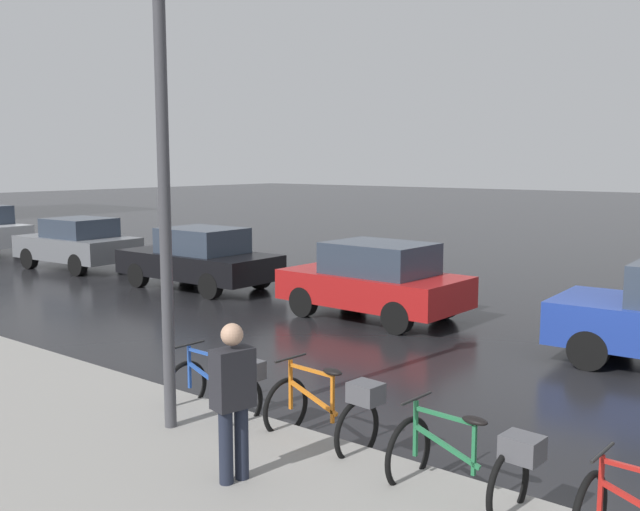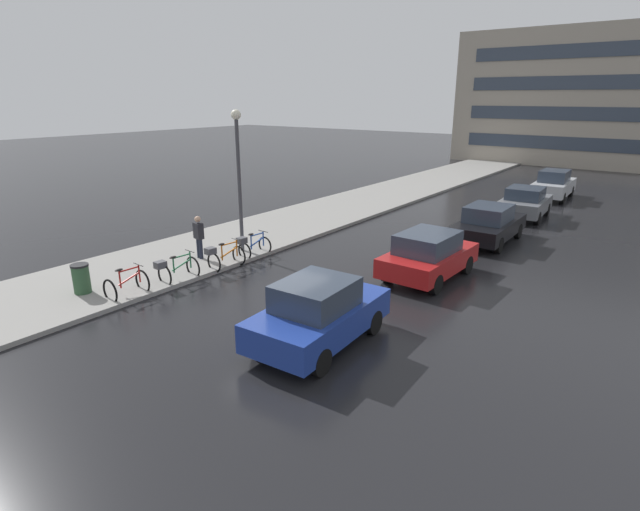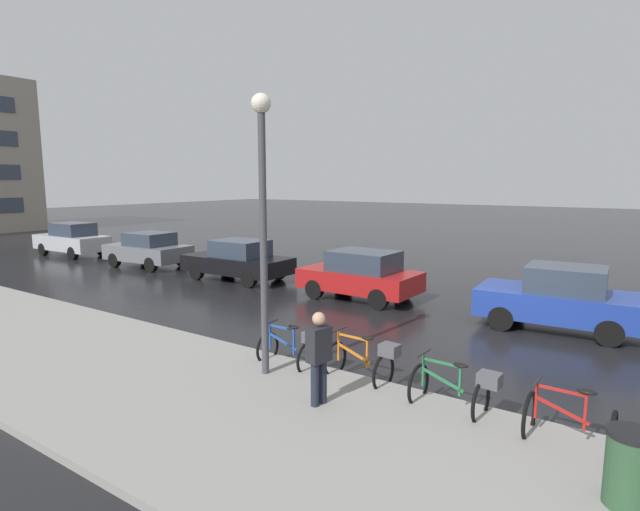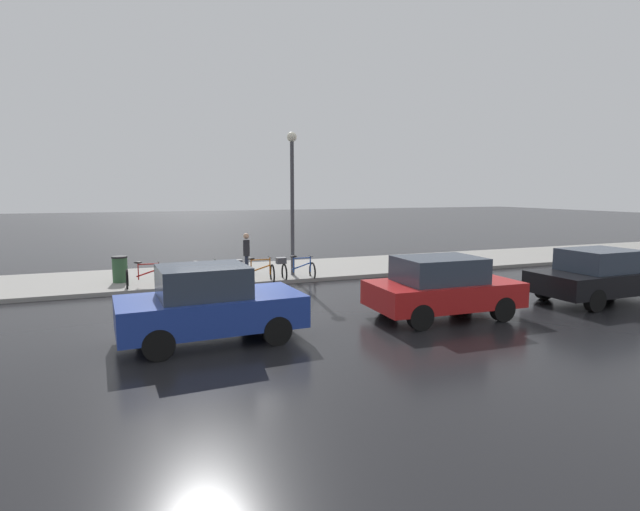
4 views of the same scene
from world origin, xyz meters
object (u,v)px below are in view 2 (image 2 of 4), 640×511
at_px(bicycle_farthest, 252,245).
at_px(car_grey, 525,202).
at_px(bicycle_third, 223,256).
at_px(car_black, 488,224).
at_px(trash_bin, 82,281).
at_px(car_silver, 554,185).
at_px(pedestrian, 199,236).
at_px(car_red, 428,255).
at_px(bicycle_second, 175,269).
at_px(bicycle_nearest, 127,285).
at_px(streetlamp, 238,165).
at_px(car_blue, 318,313).

relative_size(bicycle_farthest, car_grey, 0.35).
distance_m(bicycle_third, car_black, 11.07).
bearing_deg(trash_bin, bicycle_third, 69.86).
relative_size(car_grey, car_silver, 0.91).
bearing_deg(car_grey, pedestrian, -117.67).
bearing_deg(pedestrian, car_red, 24.59).
height_order(bicycle_second, car_silver, car_silver).
distance_m(bicycle_nearest, bicycle_third, 3.57).
relative_size(bicycle_nearest, car_grey, 0.29).
bearing_deg(pedestrian, car_silver, 69.89).
bearing_deg(bicycle_third, pedestrian, 175.02).
bearing_deg(bicycle_nearest, pedestrian, 104.93).
bearing_deg(streetlamp, car_blue, -31.34).
distance_m(car_red, car_black, 5.58).
height_order(bicycle_farthest, car_silver, car_silver).
bearing_deg(car_silver, trash_bin, -107.18).
bearing_deg(car_red, bicycle_third, -149.87).
bearing_deg(car_grey, bicycle_nearest, -110.04).
distance_m(car_blue, streetlamp, 8.44).
distance_m(bicycle_third, car_silver, 21.66).
height_order(bicycle_second, trash_bin, trash_bin).
xyz_separation_m(car_silver, pedestrian, (-7.56, -20.64, 0.13)).
xyz_separation_m(bicycle_nearest, car_black, (6.66, 12.68, 0.37)).
bearing_deg(bicycle_third, trash_bin, -110.14).
bearing_deg(car_black, bicycle_nearest, -117.70).
bearing_deg(pedestrian, streetlamp, 71.23).
relative_size(bicycle_third, car_black, 0.33).
height_order(car_red, car_black, car_red).
bearing_deg(bicycle_second, car_black, 59.35).
height_order(car_silver, streetlamp, streetlamp).
relative_size(car_red, pedestrian, 2.26).
xyz_separation_m(bicycle_farthest, car_blue, (6.19, -4.01, 0.34)).
xyz_separation_m(car_blue, car_grey, (0.18, 17.02, -0.04)).
bearing_deg(bicycle_second, car_blue, -5.11).
relative_size(bicycle_farthest, pedestrian, 0.81).
distance_m(bicycle_third, car_blue, 6.51).
xyz_separation_m(bicycle_farthest, streetlamp, (-0.67, 0.16, 2.94)).
bearing_deg(streetlamp, bicycle_farthest, -13.58).
height_order(bicycle_farthest, car_red, car_red).
relative_size(bicycle_second, bicycle_third, 0.98).
bearing_deg(car_black, trash_bin, -120.22).
bearing_deg(car_blue, bicycle_farthest, 147.02).
xyz_separation_m(bicycle_third, car_silver, (6.17, 20.76, 0.34)).
distance_m(car_red, car_silver, 17.20).
xyz_separation_m(car_grey, car_silver, (-0.04, 6.16, 0.06)).
height_order(car_silver, trash_bin, car_silver).
distance_m(streetlamp, trash_bin, 6.77).
distance_m(bicycle_nearest, car_blue, 6.55).
distance_m(car_blue, car_black, 11.56).
xyz_separation_m(car_silver, streetlamp, (-7.00, -19.01, 2.59)).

